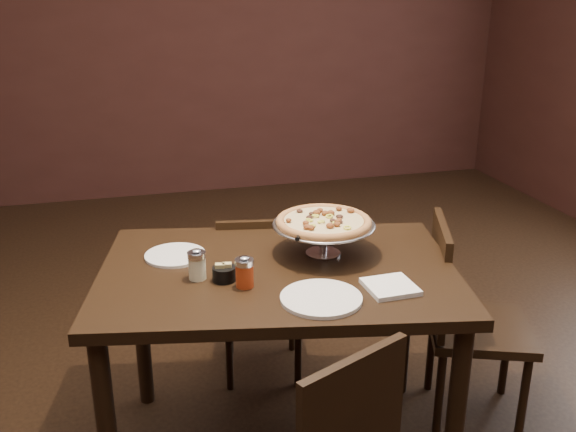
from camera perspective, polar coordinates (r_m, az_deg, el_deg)
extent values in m
cube|color=black|center=(5.55, -11.02, 15.99)|extent=(6.00, 0.02, 2.80)
cube|color=black|center=(2.31, -0.88, -5.12)|extent=(1.41, 1.08, 0.04)
cylinder|color=black|center=(2.31, 14.64, -17.33)|extent=(0.06, 0.06, 0.75)
cylinder|color=black|center=(2.85, -12.92, -9.47)|extent=(0.06, 0.06, 0.75)
cylinder|color=black|center=(2.89, 10.31, -8.83)|extent=(0.06, 0.06, 0.75)
cylinder|color=silver|center=(2.42, 3.13, -3.32)|extent=(0.13, 0.13, 0.01)
cylinder|color=silver|center=(2.40, 3.16, -2.11)|extent=(0.03, 0.03, 0.10)
cylinder|color=silver|center=(2.38, 3.18, -0.90)|extent=(0.09, 0.09, 0.01)
cylinder|color=#A2A2A7|center=(2.37, 3.18, -0.78)|extent=(0.37, 0.37, 0.01)
torus|color=#A2A2A7|center=(2.37, 3.18, -0.76)|extent=(0.38, 0.38, 0.01)
cylinder|color=brown|center=(2.37, 3.19, -0.59)|extent=(0.35, 0.35, 0.01)
torus|color=brown|center=(2.37, 3.19, -0.50)|extent=(0.36, 0.36, 0.03)
cylinder|color=tan|center=(2.37, 3.19, -0.40)|extent=(0.29, 0.29, 0.01)
cylinder|color=beige|center=(2.23, -8.08, -4.61)|extent=(0.06, 0.06, 0.08)
cylinder|color=silver|center=(2.21, -8.14, -3.44)|extent=(0.06, 0.06, 0.02)
ellipsoid|color=silver|center=(2.20, -8.16, -3.06)|extent=(0.03, 0.03, 0.01)
cylinder|color=maroon|center=(2.15, -3.88, -5.31)|extent=(0.06, 0.06, 0.08)
cylinder|color=silver|center=(2.13, -3.91, -4.11)|extent=(0.06, 0.06, 0.02)
ellipsoid|color=silver|center=(2.13, -3.92, -3.72)|extent=(0.03, 0.03, 0.01)
cylinder|color=black|center=(2.21, -5.70, -5.13)|extent=(0.08, 0.08, 0.05)
cube|color=tan|center=(2.20, -6.06, -4.90)|extent=(0.04, 0.03, 0.05)
cube|color=tan|center=(2.21, -5.44, -4.83)|extent=(0.04, 0.03, 0.05)
cube|color=white|center=(2.17, 9.08, -6.24)|extent=(0.16, 0.16, 0.02)
cylinder|color=white|center=(2.43, -10.00, -3.45)|extent=(0.22, 0.22, 0.01)
cylinder|color=white|center=(2.08, 2.96, -7.32)|extent=(0.27, 0.27, 0.01)
cone|color=silver|center=(2.26, 1.06, -1.74)|extent=(0.13, 0.13, 0.00)
cylinder|color=black|center=(2.26, 1.06, -1.67)|extent=(0.06, 0.10, 0.02)
cube|color=black|center=(2.99, -2.35, -7.00)|extent=(0.45, 0.45, 0.04)
cube|color=black|center=(2.74, -2.26, -4.37)|extent=(0.38, 0.10, 0.40)
cylinder|color=black|center=(3.24, 0.37, -8.91)|extent=(0.03, 0.03, 0.38)
cylinder|color=black|center=(3.23, -5.22, -9.09)|extent=(0.03, 0.03, 0.38)
cylinder|color=black|center=(2.97, 0.91, -11.80)|extent=(0.03, 0.03, 0.38)
cylinder|color=black|center=(2.96, -5.24, -12.02)|extent=(0.03, 0.03, 0.38)
cube|color=black|center=(1.85, 5.74, -17.68)|extent=(0.36, 0.18, 0.40)
cube|color=black|center=(2.79, 16.65, -9.57)|extent=(0.52, 0.52, 0.04)
cube|color=black|center=(2.65, 13.27, -5.00)|extent=(0.17, 0.39, 0.42)
cylinder|color=black|center=(2.80, 20.19, -15.06)|extent=(0.03, 0.03, 0.39)
cylinder|color=black|center=(3.07, 18.79, -11.61)|extent=(0.03, 0.03, 0.39)
cylinder|color=black|center=(2.74, 13.31, -15.17)|extent=(0.03, 0.03, 0.39)
cylinder|color=black|center=(3.01, 12.59, -11.61)|extent=(0.03, 0.03, 0.39)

